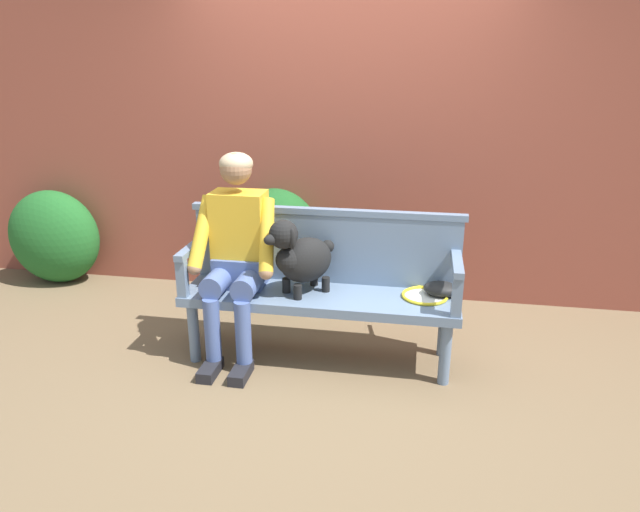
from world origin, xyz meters
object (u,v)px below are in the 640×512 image
at_px(dog_on_bench, 300,256).
at_px(baseball_glove, 441,289).
at_px(garden_bench, 320,302).
at_px(person_seated, 237,248).
at_px(tennis_racket, 424,294).

relative_size(dog_on_bench, baseball_glove, 2.28).
relative_size(garden_bench, dog_on_bench, 3.48).
height_order(person_seated, baseball_glove, person_seated).
bearing_deg(dog_on_bench, garden_bench, 11.65).
bearing_deg(tennis_racket, dog_on_bench, -172.39).
height_order(dog_on_bench, tennis_racket, dog_on_bench).
height_order(dog_on_bench, baseball_glove, dog_on_bench).
distance_m(person_seated, baseball_glove, 1.32).
xyz_separation_m(garden_bench, baseball_glove, (0.76, 0.09, 0.11)).
bearing_deg(garden_bench, person_seated, -178.91).
relative_size(dog_on_bench, tennis_racket, 0.86).
bearing_deg(garden_bench, dog_on_bench, -168.35).
relative_size(garden_bench, baseball_glove, 7.95).
bearing_deg(garden_bench, baseball_glove, 6.99).
xyz_separation_m(dog_on_bench, baseball_glove, (0.88, 0.12, -0.21)).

